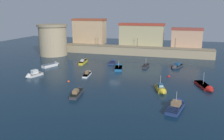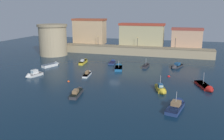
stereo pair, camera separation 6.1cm
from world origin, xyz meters
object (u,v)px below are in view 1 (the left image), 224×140
(moored_boat_3, at_px, (146,65))
(mooring_buoy_0, at_px, (169,77))
(fortress_tower, at_px, (53,40))
(moored_boat_6, at_px, (177,105))
(quay_lamp_0, at_px, (98,39))
(moored_boat_11, at_px, (33,75))
(moored_boat_5, at_px, (161,89))
(quay_lamp_2, at_px, (175,41))
(moored_boat_7, at_px, (112,62))
(moored_boat_9, at_px, (84,61))
(moored_boat_10, at_px, (78,92))
(mooring_buoy_1, at_px, (69,82))
(moored_boat_1, at_px, (88,74))
(moored_boat_2, at_px, (206,87))
(quay_lamp_1, at_px, (137,40))
(moored_boat_4, at_px, (52,65))
(moored_boat_8, at_px, (119,67))
(moored_boat_0, at_px, (176,66))

(moored_boat_3, xyz_separation_m, mooring_buoy_0, (6.46, -8.83, -0.32))
(fortress_tower, height_order, moored_boat_6, fortress_tower)
(quay_lamp_0, bearing_deg, moored_boat_11, -97.14)
(moored_boat_5, height_order, moored_boat_11, moored_boat_5)
(quay_lamp_2, xyz_separation_m, moored_boat_6, (1.81, -42.75, -4.98))
(moored_boat_7, bearing_deg, moored_boat_6, -151.35)
(moored_boat_9, bearing_deg, moored_boat_10, -166.53)
(moored_boat_6, bearing_deg, mooring_buoy_1, 83.35)
(fortress_tower, relative_size, moored_boat_1, 1.82)
(moored_boat_9, relative_size, mooring_buoy_1, 12.94)
(moored_boat_2, bearing_deg, moored_boat_11, -104.65)
(quay_lamp_1, height_order, mooring_buoy_1, quay_lamp_1)
(moored_boat_4, height_order, moored_boat_8, moored_boat_8)
(moored_boat_1, relative_size, moored_boat_8, 0.97)
(moored_boat_9, xyz_separation_m, mooring_buoy_1, (4.10, -18.21, -0.47))
(moored_boat_2, xyz_separation_m, moored_boat_5, (-8.34, -4.16, 0.15))
(quay_lamp_2, bearing_deg, moored_boat_8, -123.43)
(moored_boat_8, bearing_deg, fortress_tower, 52.19)
(moored_boat_5, relative_size, moored_boat_7, 1.19)
(quay_lamp_2, height_order, mooring_buoy_1, quay_lamp_2)
(moored_boat_2, distance_m, moored_boat_8, 23.42)
(moored_boat_11, distance_m, mooring_buoy_1, 9.86)
(fortress_tower, distance_m, mooring_buoy_1, 33.39)
(fortress_tower, bearing_deg, moored_boat_3, -13.66)
(moored_boat_11, relative_size, mooring_buoy_1, 9.13)
(mooring_buoy_0, bearing_deg, moored_boat_10, -132.69)
(moored_boat_7, bearing_deg, quay_lamp_1, -22.68)
(moored_boat_7, height_order, mooring_buoy_0, moored_boat_7)
(moored_boat_6, bearing_deg, quay_lamp_1, 30.90)
(quay_lamp_1, height_order, moored_boat_11, quay_lamp_1)
(moored_boat_7, relative_size, moored_boat_11, 0.91)
(moored_boat_6, relative_size, moored_boat_10, 1.10)
(moored_boat_1, relative_size, moored_boat_4, 0.97)
(moored_boat_9, xyz_separation_m, moored_boat_10, (9.24, -24.83, -0.05))
(quay_lamp_2, height_order, mooring_buoy_0, quay_lamp_2)
(moored_boat_3, height_order, mooring_buoy_1, moored_boat_3)
(moored_boat_4, relative_size, mooring_buoy_0, 9.31)
(moored_boat_5, height_order, mooring_buoy_0, moored_boat_5)
(quay_lamp_1, relative_size, moored_boat_3, 0.61)
(quay_lamp_0, xyz_separation_m, quay_lamp_2, (26.57, 0.00, 0.28))
(quay_lamp_1, relative_size, moored_boat_5, 0.61)
(moored_boat_4, bearing_deg, moored_boat_9, -27.72)
(mooring_buoy_1, bearing_deg, moored_boat_8, 62.46)
(moored_boat_0, height_order, mooring_buoy_1, moored_boat_0)
(fortress_tower, height_order, mooring_buoy_1, fortress_tower)
(moored_boat_1, xyz_separation_m, moored_boat_3, (12.16, 12.61, -0.01))
(moored_boat_10, bearing_deg, moored_boat_4, 32.54)
(moored_boat_6, distance_m, moored_boat_7, 34.09)
(fortress_tower, height_order, moored_boat_7, fortress_tower)
(moored_boat_10, bearing_deg, mooring_buoy_0, -50.96)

